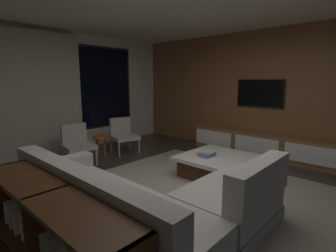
{
  "coord_description": "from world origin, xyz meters",
  "views": [
    {
      "loc": [
        -2.53,
        -2.05,
        1.61
      ],
      "look_at": [
        0.98,
        1.15,
        0.78
      ],
      "focal_mm": 27.44,
      "sensor_mm": 36.0,
      "label": 1
    }
  ],
  "objects_px": {
    "console_table_behind_couch": "(49,229)",
    "book_stack_on_coffee_table": "(207,154)",
    "accent_chair_near_window": "(123,133)",
    "side_stool": "(100,141)",
    "mounted_tv": "(260,93)",
    "coffee_table": "(218,166)",
    "sectional_couch": "(143,208)",
    "accent_chair_by_curtain": "(77,142)",
    "media_console": "(262,145)"
  },
  "relations": [
    {
      "from": "console_table_behind_couch",
      "to": "book_stack_on_coffee_table",
      "type": "bearing_deg",
      "value": 6.43
    },
    {
      "from": "accent_chair_near_window",
      "to": "side_stool",
      "type": "xyz_separation_m",
      "value": [
        -0.62,
        -0.01,
        -0.06
      ]
    },
    {
      "from": "mounted_tv",
      "to": "side_stool",
      "type": "bearing_deg",
      "value": 137.83
    },
    {
      "from": "coffee_table",
      "to": "mounted_tv",
      "type": "height_order",
      "value": "mounted_tv"
    },
    {
      "from": "sectional_couch",
      "to": "mounted_tv",
      "type": "bearing_deg",
      "value": 6.22
    },
    {
      "from": "accent_chair_by_curtain",
      "to": "mounted_tv",
      "type": "distance_m",
      "value": 3.95
    },
    {
      "from": "accent_chair_by_curtain",
      "to": "media_console",
      "type": "relative_size",
      "value": 0.25
    },
    {
      "from": "accent_chair_near_window",
      "to": "mounted_tv",
      "type": "relative_size",
      "value": 0.76
    },
    {
      "from": "book_stack_on_coffee_table",
      "to": "console_table_behind_couch",
      "type": "height_order",
      "value": "console_table_behind_couch"
    },
    {
      "from": "sectional_couch",
      "to": "console_table_behind_couch",
      "type": "relative_size",
      "value": 1.19
    },
    {
      "from": "coffee_table",
      "to": "media_console",
      "type": "bearing_deg",
      "value": -3.01
    },
    {
      "from": "book_stack_on_coffee_table",
      "to": "side_stool",
      "type": "relative_size",
      "value": 0.61
    },
    {
      "from": "side_stool",
      "to": "accent_chair_near_window",
      "type": "bearing_deg",
      "value": 1.23
    },
    {
      "from": "media_console",
      "to": "accent_chair_by_curtain",
      "type": "bearing_deg",
      "value": 139.12
    },
    {
      "from": "accent_chair_by_curtain",
      "to": "book_stack_on_coffee_table",
      "type": "bearing_deg",
      "value": -64.0
    },
    {
      "from": "coffee_table",
      "to": "media_console",
      "type": "distance_m",
      "value": 1.63
    },
    {
      "from": "sectional_couch",
      "to": "media_console",
      "type": "relative_size",
      "value": 0.81
    },
    {
      "from": "book_stack_on_coffee_table",
      "to": "console_table_behind_couch",
      "type": "xyz_separation_m",
      "value": [
        -2.76,
        -0.31,
        0.01
      ]
    },
    {
      "from": "book_stack_on_coffee_table",
      "to": "accent_chair_by_curtain",
      "type": "height_order",
      "value": "accent_chair_by_curtain"
    },
    {
      "from": "coffee_table",
      "to": "side_stool",
      "type": "distance_m",
      "value": 2.54
    },
    {
      "from": "media_console",
      "to": "sectional_couch",
      "type": "bearing_deg",
      "value": -176.58
    },
    {
      "from": "coffee_table",
      "to": "side_stool",
      "type": "bearing_deg",
      "value": 106.98
    },
    {
      "from": "accent_chair_near_window",
      "to": "media_console",
      "type": "height_order",
      "value": "accent_chair_near_window"
    },
    {
      "from": "book_stack_on_coffee_table",
      "to": "console_table_behind_couch",
      "type": "distance_m",
      "value": 2.77
    },
    {
      "from": "accent_chair_by_curtain",
      "to": "coffee_table",
      "type": "bearing_deg",
      "value": -62.46
    },
    {
      "from": "media_console",
      "to": "console_table_behind_couch",
      "type": "relative_size",
      "value": 1.48
    },
    {
      "from": "mounted_tv",
      "to": "coffee_table",
      "type": "bearing_deg",
      "value": -176.44
    },
    {
      "from": "media_console",
      "to": "side_stool",
      "type": "bearing_deg",
      "value": 133.37
    },
    {
      "from": "coffee_table",
      "to": "accent_chair_near_window",
      "type": "relative_size",
      "value": 1.49
    },
    {
      "from": "console_table_behind_couch",
      "to": "mounted_tv",
      "type": "bearing_deg",
      "value": 3.44
    },
    {
      "from": "accent_chair_near_window",
      "to": "mounted_tv",
      "type": "bearing_deg",
      "value": -50.2
    },
    {
      "from": "sectional_couch",
      "to": "accent_chair_near_window",
      "type": "distance_m",
      "value": 3.32
    },
    {
      "from": "accent_chair_by_curtain",
      "to": "console_table_behind_couch",
      "type": "distance_m",
      "value": 3.07
    },
    {
      "from": "sectional_couch",
      "to": "console_table_behind_couch",
      "type": "xyz_separation_m",
      "value": [
        -0.91,
        0.13,
        0.12
      ]
    },
    {
      "from": "accent_chair_by_curtain",
      "to": "mounted_tv",
      "type": "height_order",
      "value": "mounted_tv"
    },
    {
      "from": "sectional_couch",
      "to": "console_table_behind_couch",
      "type": "bearing_deg",
      "value": 171.84
    },
    {
      "from": "side_stool",
      "to": "mounted_tv",
      "type": "bearing_deg",
      "value": -42.17
    },
    {
      "from": "side_stool",
      "to": "sectional_couch",
      "type": "bearing_deg",
      "value": -114.68
    },
    {
      "from": "sectional_couch",
      "to": "coffee_table",
      "type": "height_order",
      "value": "sectional_couch"
    },
    {
      "from": "accent_chair_near_window",
      "to": "side_stool",
      "type": "distance_m",
      "value": 0.62
    },
    {
      "from": "side_stool",
      "to": "mounted_tv",
      "type": "xyz_separation_m",
      "value": [
        2.55,
        -2.31,
        0.98
      ]
    },
    {
      "from": "sectional_couch",
      "to": "mounted_tv",
      "type": "height_order",
      "value": "mounted_tv"
    },
    {
      "from": "mounted_tv",
      "to": "accent_chair_near_window",
      "type": "bearing_deg",
      "value": 129.8
    },
    {
      "from": "sectional_couch",
      "to": "coffee_table",
      "type": "bearing_deg",
      "value": 8.62
    },
    {
      "from": "console_table_behind_couch",
      "to": "media_console",
      "type": "bearing_deg",
      "value": 1.08
    },
    {
      "from": "coffee_table",
      "to": "media_console",
      "type": "xyz_separation_m",
      "value": [
        1.63,
        -0.09,
        0.06
      ]
    },
    {
      "from": "mounted_tv",
      "to": "sectional_couch",
      "type": "bearing_deg",
      "value": -173.78
    },
    {
      "from": "accent_chair_by_curtain",
      "to": "sectional_couch",
      "type": "bearing_deg",
      "value": -105.08
    },
    {
      "from": "side_stool",
      "to": "console_table_behind_couch",
      "type": "relative_size",
      "value": 0.22
    },
    {
      "from": "coffee_table",
      "to": "book_stack_on_coffee_table",
      "type": "distance_m",
      "value": 0.3
    }
  ]
}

